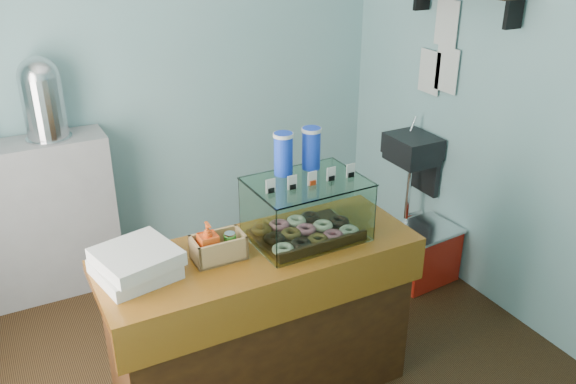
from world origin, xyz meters
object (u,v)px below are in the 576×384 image
coffee_urn (42,96)px  red_cooler (422,254)px  display_case (304,204)px  counter (262,322)px

coffee_urn → red_cooler: 2.75m
red_cooler → display_case: bearing=-164.9°
coffee_urn → red_cooler: (2.23, -1.10, -1.17)m
counter → display_case: (0.27, 0.04, 0.61)m
counter → display_case: 0.67m
display_case → coffee_urn: (-1.00, 1.54, 0.31)m
coffee_urn → red_cooler: bearing=-26.2°
counter → coffee_urn: coffee_urn is taller
red_cooler → coffee_urn: bearing=148.8°
display_case → coffee_urn: size_ratio=1.10×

